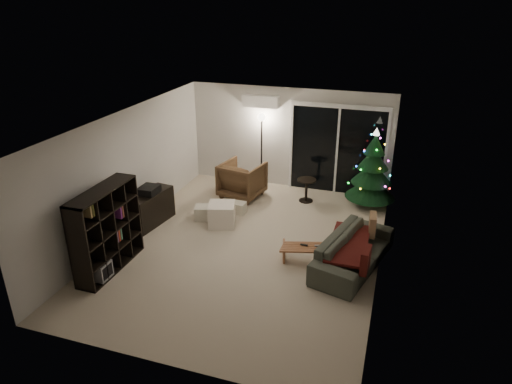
{
  "coord_description": "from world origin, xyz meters",
  "views": [
    {
      "loc": [
        2.56,
        -7.29,
        4.53
      ],
      "look_at": [
        0.1,
        0.3,
        1.05
      ],
      "focal_mm": 32.0,
      "sensor_mm": 36.0,
      "label": 1
    }
  ],
  "objects_px": {
    "bookshelf": "(97,228)",
    "coffee_table": "(312,255)",
    "media_cabinet": "(151,208)",
    "christmas_tree": "(373,168)",
    "armchair": "(242,180)",
    "sofa": "(354,251)"
  },
  "relations": [
    {
      "from": "sofa",
      "to": "coffee_table",
      "type": "height_order",
      "value": "sofa"
    },
    {
      "from": "media_cabinet",
      "to": "christmas_tree",
      "type": "xyz_separation_m",
      "value": [
        4.34,
        2.38,
        0.57
      ]
    },
    {
      "from": "media_cabinet",
      "to": "armchair",
      "type": "xyz_separation_m",
      "value": [
        1.37,
        1.94,
        0.08
      ]
    },
    {
      "from": "coffee_table",
      "to": "christmas_tree",
      "type": "bearing_deg",
      "value": 59.32
    },
    {
      "from": "bookshelf",
      "to": "christmas_tree",
      "type": "distance_m",
      "value": 6.0
    },
    {
      "from": "bookshelf",
      "to": "media_cabinet",
      "type": "relative_size",
      "value": 1.36
    },
    {
      "from": "bookshelf",
      "to": "armchair",
      "type": "xyz_separation_m",
      "value": [
        1.37,
        3.7,
        -0.33
      ]
    },
    {
      "from": "coffee_table",
      "to": "media_cabinet",
      "type": "bearing_deg",
      "value": 156.02
    },
    {
      "from": "bookshelf",
      "to": "coffee_table",
      "type": "height_order",
      "value": "bookshelf"
    },
    {
      "from": "bookshelf",
      "to": "christmas_tree",
      "type": "height_order",
      "value": "christmas_tree"
    },
    {
      "from": "armchair",
      "to": "coffee_table",
      "type": "height_order",
      "value": "armchair"
    },
    {
      "from": "sofa",
      "to": "coffee_table",
      "type": "bearing_deg",
      "value": 116.77
    },
    {
      "from": "media_cabinet",
      "to": "sofa",
      "type": "bearing_deg",
      "value": 3.26
    },
    {
      "from": "coffee_table",
      "to": "christmas_tree",
      "type": "distance_m",
      "value": 3.08
    },
    {
      "from": "bookshelf",
      "to": "christmas_tree",
      "type": "relative_size",
      "value": 0.83
    },
    {
      "from": "media_cabinet",
      "to": "sofa",
      "type": "height_order",
      "value": "media_cabinet"
    },
    {
      "from": "christmas_tree",
      "to": "armchair",
      "type": "bearing_deg",
      "value": -171.58
    },
    {
      "from": "sofa",
      "to": "christmas_tree",
      "type": "relative_size",
      "value": 1.14
    },
    {
      "from": "armchair",
      "to": "christmas_tree",
      "type": "xyz_separation_m",
      "value": [
        2.97,
        0.44,
        0.49
      ]
    },
    {
      "from": "media_cabinet",
      "to": "coffee_table",
      "type": "distance_m",
      "value": 3.62
    },
    {
      "from": "armchair",
      "to": "coffee_table",
      "type": "distance_m",
      "value": 3.31
    },
    {
      "from": "bookshelf",
      "to": "coffee_table",
      "type": "bearing_deg",
      "value": 13.96
    }
  ]
}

